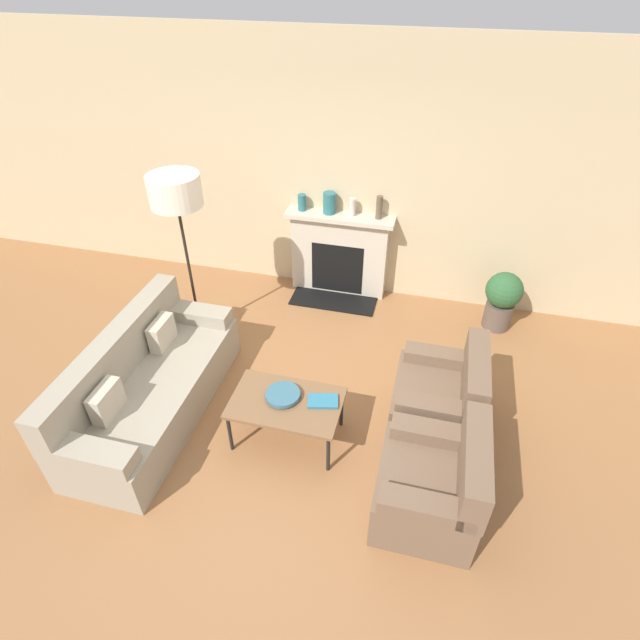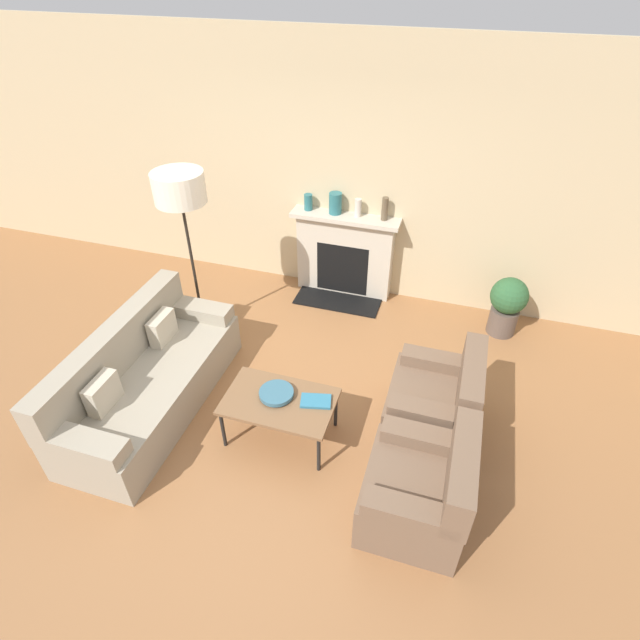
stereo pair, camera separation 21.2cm
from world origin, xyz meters
The scene contains 15 objects.
ground_plane centered at (0.00, 0.00, 0.00)m, with size 18.00×18.00×0.00m, color #99663D.
wall_back centered at (0.00, 2.47, 1.45)m, with size 18.00×0.06×2.90m.
fireplace centered at (0.05, 2.33, 0.50)m, with size 1.27×0.59×1.03m.
couch centered at (-1.18, -0.08, 0.31)m, with size 0.81×2.02×0.85m.
armchair_near centered at (1.40, -0.48, 0.31)m, with size 0.74×0.83×0.82m.
armchair_far centered at (1.40, 0.43, 0.31)m, with size 0.74×0.83×0.82m.
coffee_table centered at (0.13, -0.07, 0.41)m, with size 0.94×0.59×0.44m.
bowl centered at (0.09, -0.03, 0.47)m, with size 0.30×0.30×0.05m.
book centered at (0.43, 0.00, 0.45)m, with size 0.28×0.21×0.02m.
floor_lamp centered at (-1.28, 1.14, 1.60)m, with size 0.50×0.50×1.82m.
mantel_vase_left centered at (-0.40, 2.34, 1.13)m, with size 0.10×0.10×0.19m.
mantel_vase_center_left centered at (-0.08, 2.34, 1.15)m, with size 0.15×0.15×0.24m.
mantel_vase_center_right centered at (0.19, 2.34, 1.14)m, with size 0.08×0.08×0.21m.
mantel_vase_right centered at (0.49, 2.34, 1.16)m, with size 0.07×0.07×0.26m.
potted_plant centered at (1.96, 2.05, 0.38)m, with size 0.40×0.40×0.69m.
Camera 1 is at (1.13, -2.82, 3.53)m, focal length 28.00 mm.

